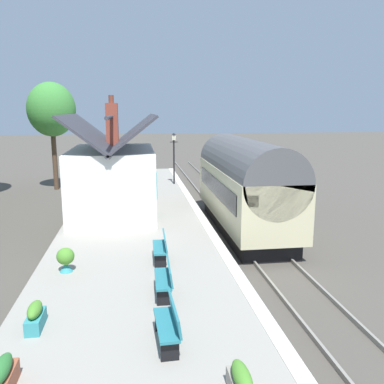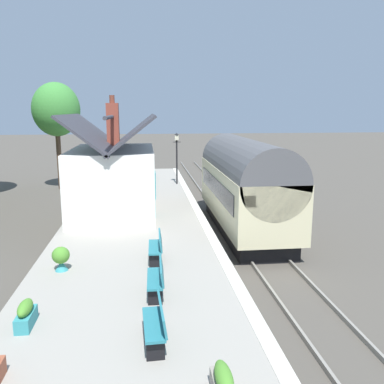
# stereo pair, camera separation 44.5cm
# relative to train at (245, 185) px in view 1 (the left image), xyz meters

# --- Properties ---
(ground_plane) EXTENTS (160.00, 160.00, 0.00)m
(ground_plane) POSITION_rel_train_xyz_m (-0.83, 0.90, -2.22)
(ground_plane) COLOR #4C473F
(platform) EXTENTS (32.00, 6.17, 0.86)m
(platform) POSITION_rel_train_xyz_m (-0.83, 4.98, -1.79)
(platform) COLOR gray
(platform) RESTS_ON ground
(platform_edge_coping) EXTENTS (32.00, 0.36, 0.02)m
(platform_edge_coping) POSITION_rel_train_xyz_m (-0.83, 2.08, -1.35)
(platform_edge_coping) COLOR beige
(platform_edge_coping) RESTS_ON platform
(rail_near) EXTENTS (52.00, 0.08, 0.14)m
(rail_near) POSITION_rel_train_xyz_m (-0.83, -0.72, -2.15)
(rail_near) COLOR gray
(rail_near) RESTS_ON ground
(rail_far) EXTENTS (52.00, 0.08, 0.14)m
(rail_far) POSITION_rel_train_xyz_m (-0.83, 0.72, -2.15)
(rail_far) COLOR gray
(rail_far) RESTS_ON ground
(train) EXTENTS (9.24, 2.73, 4.32)m
(train) POSITION_rel_train_xyz_m (0.00, 0.00, 0.00)
(train) COLOR black
(train) RESTS_ON ground
(station_building) EXTENTS (6.26, 3.92, 5.42)m
(station_building) POSITION_rel_train_xyz_m (0.83, 5.99, 0.28)
(station_building) COLOR white
(station_building) RESTS_ON platform
(bench_platform_end) EXTENTS (1.42, 0.49, 0.88)m
(bench_platform_end) POSITION_rel_train_xyz_m (-10.33, 4.39, -0.88)
(bench_platform_end) COLOR #26727F
(bench_platform_end) RESTS_ON platform
(bench_near_building) EXTENTS (1.41, 0.46, 0.88)m
(bench_near_building) POSITION_rel_train_xyz_m (-8.05, 4.29, -0.88)
(bench_near_building) COLOR #26727F
(bench_near_building) RESTS_ON platform
(bench_by_lamp) EXTENTS (1.41, 0.46, 0.88)m
(bench_by_lamp) POSITION_rel_train_xyz_m (-5.56, 4.23, -0.88)
(bench_by_lamp) COLOR #26727F
(bench_by_lamp) RESTS_ON platform
(bench_mid_platform) EXTENTS (1.41, 0.48, 0.88)m
(bench_mid_platform) POSITION_rel_train_xyz_m (9.96, 4.21, -0.88)
(bench_mid_platform) COLOR #26727F
(bench_mid_platform) RESTS_ON platform
(planter_edge_far) EXTENTS (0.56, 0.56, 0.79)m
(planter_edge_far) POSITION_rel_train_xyz_m (10.72, 6.69, -0.94)
(planter_edge_far) COLOR teal
(planter_edge_far) RESTS_ON platform
(planter_by_door) EXTENTS (0.52, 0.52, 0.77)m
(planter_by_door) POSITION_rel_train_xyz_m (-6.06, 7.11, -0.96)
(planter_by_door) COLOR teal
(planter_by_door) RESTS_ON platform
(planter_bench_right) EXTENTS (0.81, 0.32, 0.59)m
(planter_bench_right) POSITION_rel_train_xyz_m (-9.29, 7.26, -1.08)
(planter_bench_right) COLOR teal
(planter_bench_right) RESTS_ON platform
(planter_bench_left) EXTENTS (1.03, 0.32, 0.60)m
(planter_bench_left) POSITION_rel_train_xyz_m (-11.43, 7.33, -1.08)
(planter_bench_left) COLOR #9E5138
(planter_bench_left) RESTS_ON platform
(lamp_post_platform) EXTENTS (0.32, 0.50, 3.30)m
(lamp_post_platform) POSITION_rel_train_xyz_m (8.13, 2.49, 0.97)
(lamp_post_platform) COLOR black
(lamp_post_platform) RESTS_ON platform
(tree_far_right) EXTENTS (3.27, 3.28, 7.48)m
(tree_far_right) POSITION_rel_train_xyz_m (11.84, 10.60, 3.37)
(tree_far_right) COLOR #4C3828
(tree_far_right) RESTS_ON ground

